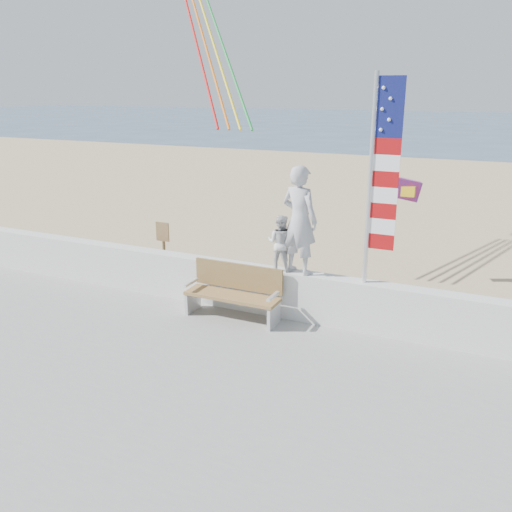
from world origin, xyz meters
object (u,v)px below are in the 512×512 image
(child, at_px, (280,243))
(bench, at_px, (234,291))
(adult, at_px, (299,220))
(flag, at_px, (379,173))

(child, relative_size, bench, 0.58)
(adult, distance_m, child, 0.59)
(flag, bearing_deg, child, 179.99)
(child, distance_m, bench, 1.26)
(child, distance_m, flag, 2.21)
(bench, bearing_deg, flag, 10.52)
(adult, bearing_deg, flag, -164.41)
(bench, height_order, flag, flag)
(child, xyz_separation_m, bench, (-0.73, -0.45, -0.91))
(adult, relative_size, child, 1.89)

